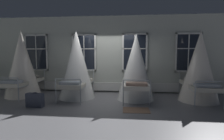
{
  "coord_description": "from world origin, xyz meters",
  "views": [
    {
      "loc": [
        0.91,
        -6.41,
        1.71
      ],
      "look_at": [
        0.24,
        0.15,
        1.09
      ],
      "focal_mm": 28.17,
      "sensor_mm": 36.0,
      "label": 1
    }
  ],
  "objects_px": {
    "cot_first": "(22,65)",
    "cot_third": "(136,68)",
    "suitcase_dark": "(35,100)",
    "cot_second": "(77,65)",
    "cot_fourth": "(199,67)"
  },
  "relations": [
    {
      "from": "cot_third",
      "to": "suitcase_dark",
      "type": "relative_size",
      "value": 4.19
    },
    {
      "from": "cot_second",
      "to": "cot_fourth",
      "type": "distance_m",
      "value": 4.5
    },
    {
      "from": "suitcase_dark",
      "to": "cot_first",
      "type": "bearing_deg",
      "value": 139.98
    },
    {
      "from": "cot_second",
      "to": "cot_fourth",
      "type": "height_order",
      "value": "cot_second"
    },
    {
      "from": "cot_first",
      "to": "cot_second",
      "type": "bearing_deg",
      "value": -92.22
    },
    {
      "from": "suitcase_dark",
      "to": "cot_second",
      "type": "bearing_deg",
      "value": 60.6
    },
    {
      "from": "cot_first",
      "to": "cot_fourth",
      "type": "height_order",
      "value": "cot_first"
    },
    {
      "from": "cot_first",
      "to": "cot_third",
      "type": "height_order",
      "value": "cot_first"
    },
    {
      "from": "cot_first",
      "to": "cot_third",
      "type": "distance_m",
      "value": 4.51
    },
    {
      "from": "cot_first",
      "to": "cot_second",
      "type": "height_order",
      "value": "cot_first"
    },
    {
      "from": "cot_first",
      "to": "suitcase_dark",
      "type": "distance_m",
      "value": 2.15
    },
    {
      "from": "cot_second",
      "to": "suitcase_dark",
      "type": "height_order",
      "value": "cot_second"
    },
    {
      "from": "cot_first",
      "to": "cot_second",
      "type": "distance_m",
      "value": 2.26
    },
    {
      "from": "cot_second",
      "to": "cot_third",
      "type": "distance_m",
      "value": 2.25
    },
    {
      "from": "cot_fourth",
      "to": "cot_first",
      "type": "bearing_deg",
      "value": 90.75
    }
  ]
}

